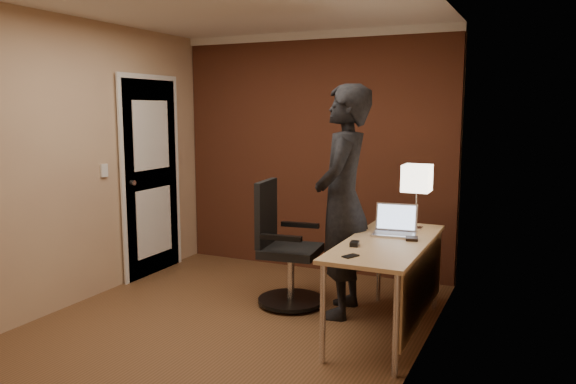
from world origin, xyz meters
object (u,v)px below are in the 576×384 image
object	(u,v)px
laptop	(395,226)
mouse	(354,244)
person	(343,202)
desk	(396,258)
phone	(350,256)
desk_lamp	(417,179)
office_chair	(284,252)
wallet	(412,239)

from	to	relation	value
laptop	mouse	world-z (taller)	laptop
person	mouse	bearing A→B (deg)	21.19
desk	person	distance (m)	0.68
mouse	person	distance (m)	0.63
phone	person	world-z (taller)	person
laptop	phone	xyz separation A→B (m)	(-0.10, -0.82, -0.06)
desk_lamp	person	world-z (taller)	person
phone	office_chair	xyz separation A→B (m)	(-0.88, 0.81, -0.26)
phone	desk_lamp	bearing A→B (deg)	104.08
desk_lamp	mouse	world-z (taller)	desk_lamp
mouse	desk	bearing A→B (deg)	36.30
mouse	wallet	size ratio (longest dim) A/B	0.91
desk	laptop	xyz separation A→B (m)	(-0.08, 0.26, 0.19)
laptop	office_chair	bearing A→B (deg)	-179.29
wallet	desk	bearing A→B (deg)	-132.29
laptop	person	bearing A→B (deg)	-179.47
desk	wallet	xyz separation A→B (m)	(0.09, 0.10, 0.14)
desk	mouse	world-z (taller)	mouse
desk_lamp	person	xyz separation A→B (m)	(-0.55, -0.25, -0.19)
office_chair	desk	bearing A→B (deg)	-13.33
desk_lamp	desk	bearing A→B (deg)	-93.13
laptop	office_chair	size ratio (longest dim) A/B	0.33
laptop	phone	size ratio (longest dim) A/B	3.12
desk_lamp	laptop	distance (m)	0.44
phone	desk	bearing A→B (deg)	97.34
phone	wallet	world-z (taller)	wallet
desk	person	bearing A→B (deg)	153.62
office_chair	phone	bearing A→B (deg)	-42.54
desk	person	world-z (taller)	person
mouse	person	world-z (taller)	person
desk	phone	world-z (taller)	phone
desk	phone	xyz separation A→B (m)	(-0.18, -0.56, 0.13)
wallet	office_chair	xyz separation A→B (m)	(-1.15, 0.15, -0.27)
wallet	person	xyz separation A→B (m)	(-0.61, 0.16, 0.22)
laptop	mouse	distance (m)	0.55
mouse	phone	world-z (taller)	mouse
phone	wallet	distance (m)	0.71
mouse	wallet	xyz separation A→B (m)	(0.34, 0.36, -0.01)
mouse	phone	distance (m)	0.31
desk	desk_lamp	xyz separation A→B (m)	(0.03, 0.51, 0.55)
desk	person	size ratio (longest dim) A/B	0.78
laptop	wallet	distance (m)	0.24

